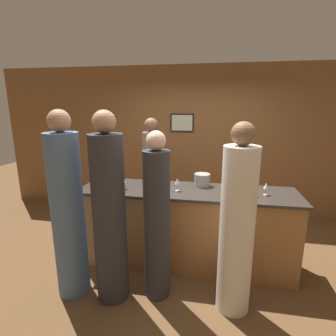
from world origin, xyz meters
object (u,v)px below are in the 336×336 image
Objects in this scene: guest_2 at (237,228)px; guest_3 at (157,222)px; guest_0 at (68,212)px; bartender at (152,179)px; guest_1 at (109,216)px; wine_bottle_0 at (147,178)px; ice_bucket at (202,180)px.

guest_2 is 0.82m from guest_3.
guest_0 is 0.96m from guest_3.
bartender is 0.92× the size of guest_0.
guest_1 reaches higher than bartender.
bartender is at bearing 98.67° from wine_bottle_0.
wine_bottle_0 is at bearing 77.02° from guest_1.
guest_0 reaches higher than guest_2.
bartender is 0.97× the size of guest_2.
guest_0 is at bearing -177.99° from guest_2.
guest_1 is 9.74× the size of ice_bucket.
guest_3 is at bearing 175.70° from guest_2.
bartender is 1.03× the size of guest_3.
guest_3 is at bearing 7.43° from guest_0.
guest_1 is (0.47, -0.00, -0.00)m from guest_0.
guest_1 is 6.98× the size of wine_bottle_0.
guest_3 is at bearing 14.87° from guest_1.
ice_bucket is (0.42, 0.87, 0.24)m from guest_3.
guest_2 is at bearing -4.30° from guest_3.
bartender is 1.05m from ice_bucket.
guest_1 reaches higher than wine_bottle_0.
guest_2 is (1.29, 0.06, -0.05)m from guest_1.
guest_3 is 0.79m from wine_bottle_0.
guest_2 reaches higher than ice_bucket.
guest_2 is 6.65× the size of wine_bottle_0.
wine_bottle_0 is at bearing 146.05° from guest_2.
guest_2 is 1.03m from ice_bucket.
bartender is 1.53m from guest_3.
guest_1 is at bearing 87.61° from bartender.
guest_0 is 9.77× the size of ice_bucket.
bartender is 0.93× the size of guest_1.
guest_0 is at bearing -144.15° from ice_bucket.
guest_0 is 1.11× the size of guest_3.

